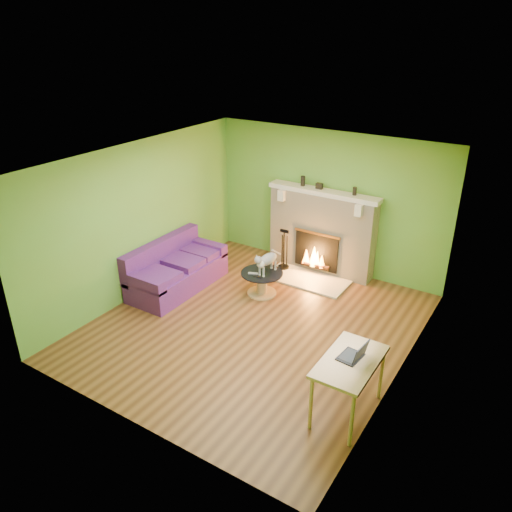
% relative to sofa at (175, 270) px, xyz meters
% --- Properties ---
extents(floor, '(5.00, 5.00, 0.00)m').
position_rel_sofa_xyz_m(floor, '(1.86, -0.33, -0.32)').
color(floor, '#522F17').
rests_on(floor, ground).
extents(ceiling, '(5.00, 5.00, 0.00)m').
position_rel_sofa_xyz_m(ceiling, '(1.86, -0.33, 2.28)').
color(ceiling, white).
rests_on(ceiling, wall_back).
extents(wall_back, '(5.00, 0.00, 5.00)m').
position_rel_sofa_xyz_m(wall_back, '(1.86, 2.17, 0.98)').
color(wall_back, '#5E912F').
rests_on(wall_back, floor).
extents(wall_front, '(5.00, 0.00, 5.00)m').
position_rel_sofa_xyz_m(wall_front, '(1.86, -2.83, 0.98)').
color(wall_front, '#5E912F').
rests_on(wall_front, floor).
extents(wall_left, '(0.00, 5.00, 5.00)m').
position_rel_sofa_xyz_m(wall_left, '(-0.39, -0.33, 0.98)').
color(wall_left, '#5E912F').
rests_on(wall_left, floor).
extents(wall_right, '(0.00, 5.00, 5.00)m').
position_rel_sofa_xyz_m(wall_right, '(4.11, -0.33, 0.98)').
color(wall_right, '#5E912F').
rests_on(wall_right, floor).
extents(window_frame, '(0.00, 1.20, 1.20)m').
position_rel_sofa_xyz_m(window_frame, '(4.10, -1.23, 1.23)').
color(window_frame, silver).
rests_on(window_frame, wall_right).
extents(window_pane, '(0.00, 1.06, 1.06)m').
position_rel_sofa_xyz_m(window_pane, '(4.09, -1.23, 1.23)').
color(window_pane, white).
rests_on(window_pane, wall_right).
extents(fireplace, '(2.10, 0.46, 1.58)m').
position_rel_sofa_xyz_m(fireplace, '(1.86, 1.98, 0.45)').
color(fireplace, beige).
rests_on(fireplace, floor).
extents(hearth, '(1.50, 0.75, 0.03)m').
position_rel_sofa_xyz_m(hearth, '(1.86, 1.47, -0.31)').
color(hearth, beige).
rests_on(hearth, floor).
extents(mantel, '(2.10, 0.28, 0.08)m').
position_rel_sofa_xyz_m(mantel, '(1.86, 1.96, 1.22)').
color(mantel, beige).
rests_on(mantel, fireplace).
extents(sofa, '(0.87, 1.86, 0.83)m').
position_rel_sofa_xyz_m(sofa, '(0.00, 0.00, 0.00)').
color(sofa, '#4D1961').
rests_on(sofa, floor).
extents(coffee_table, '(0.72, 0.72, 0.41)m').
position_rel_sofa_xyz_m(coffee_table, '(1.43, 0.60, -0.09)').
color(coffee_table, tan).
rests_on(coffee_table, floor).
extents(desk, '(0.60, 1.03, 0.77)m').
position_rel_sofa_xyz_m(desk, '(3.81, -1.33, 0.35)').
color(desk, tan).
rests_on(desk, floor).
extents(cat, '(0.31, 0.68, 0.41)m').
position_rel_sofa_xyz_m(cat, '(1.51, 0.65, 0.29)').
color(cat, slate).
rests_on(cat, coffee_table).
extents(remote_silver, '(0.17, 0.11, 0.02)m').
position_rel_sofa_xyz_m(remote_silver, '(1.33, 0.48, 0.10)').
color(remote_silver, gray).
rests_on(remote_silver, coffee_table).
extents(remote_black, '(0.16, 0.06, 0.02)m').
position_rel_sofa_xyz_m(remote_black, '(1.45, 0.42, 0.10)').
color(remote_black, black).
rests_on(remote_black, coffee_table).
extents(laptop, '(0.30, 0.34, 0.23)m').
position_rel_sofa_xyz_m(laptop, '(3.79, -1.28, 0.56)').
color(laptop, black).
rests_on(laptop, desk).
extents(fire_tools, '(0.21, 0.21, 0.79)m').
position_rel_sofa_xyz_m(fire_tools, '(1.28, 1.62, 0.10)').
color(fire_tools, black).
rests_on(fire_tools, hearth).
extents(mantel_vase_left, '(0.08, 0.08, 0.18)m').
position_rel_sofa_xyz_m(mantel_vase_left, '(1.43, 1.99, 1.35)').
color(mantel_vase_left, black).
rests_on(mantel_vase_left, mantel).
extents(mantel_vase_right, '(0.07, 0.07, 0.14)m').
position_rel_sofa_xyz_m(mantel_vase_right, '(2.43, 1.99, 1.33)').
color(mantel_vase_right, black).
rests_on(mantel_vase_right, mantel).
extents(mantel_box, '(0.12, 0.08, 0.10)m').
position_rel_sofa_xyz_m(mantel_box, '(1.76, 1.99, 1.31)').
color(mantel_box, black).
rests_on(mantel_box, mantel).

